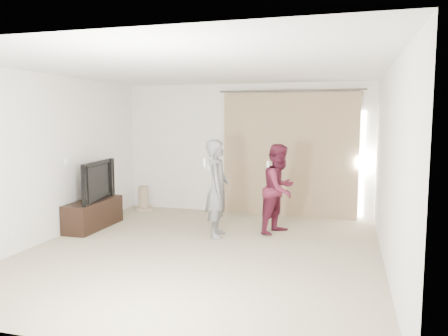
{
  "coord_description": "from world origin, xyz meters",
  "views": [
    {
      "loc": [
        1.99,
        -5.79,
        1.92
      ],
      "look_at": [
        0.0,
        1.2,
        1.08
      ],
      "focal_mm": 35.0,
      "sensor_mm": 36.0,
      "label": 1
    }
  ],
  "objects_px": {
    "person_man": "(217,188)",
    "person_woman": "(280,189)",
    "tv_console": "(94,214)",
    "tv": "(92,181)"
  },
  "relations": [
    {
      "from": "person_man",
      "to": "person_woman",
      "type": "bearing_deg",
      "value": 26.67
    },
    {
      "from": "person_man",
      "to": "person_woman",
      "type": "xyz_separation_m",
      "value": [
        0.94,
        0.47,
        -0.04
      ]
    },
    {
      "from": "tv",
      "to": "person_woman",
      "type": "xyz_separation_m",
      "value": [
        3.18,
        0.55,
        -0.09
      ]
    },
    {
      "from": "tv_console",
      "to": "person_man",
      "type": "bearing_deg",
      "value": 2.03
    },
    {
      "from": "person_man",
      "to": "tv",
      "type": "bearing_deg",
      "value": -177.97
    },
    {
      "from": "tv_console",
      "to": "tv",
      "type": "relative_size",
      "value": 1.06
    },
    {
      "from": "tv",
      "to": "person_man",
      "type": "height_order",
      "value": "person_man"
    },
    {
      "from": "tv_console",
      "to": "person_woman",
      "type": "height_order",
      "value": "person_woman"
    },
    {
      "from": "tv",
      "to": "person_woman",
      "type": "bearing_deg",
      "value": -87.56
    },
    {
      "from": "person_man",
      "to": "person_woman",
      "type": "relative_size",
      "value": 1.05
    }
  ]
}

